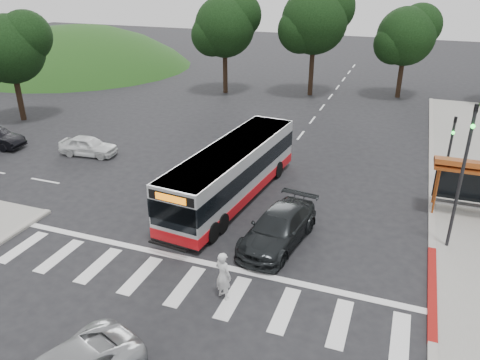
% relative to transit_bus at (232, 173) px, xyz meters
% --- Properties ---
extents(ground, '(140.00, 140.00, 0.00)m').
position_rel_transit_bus_xyz_m(ground, '(1.01, -2.71, -1.45)').
color(ground, black).
rests_on(ground, ground).
extents(sidewalk_east, '(4.00, 40.00, 0.12)m').
position_rel_transit_bus_xyz_m(sidewalk_east, '(12.01, 5.29, -1.39)').
color(sidewalk_east, gray).
rests_on(sidewalk_east, ground).
extents(curb_east, '(0.30, 40.00, 0.15)m').
position_rel_transit_bus_xyz_m(curb_east, '(10.01, 5.29, -1.38)').
color(curb_east, '#9E9991').
rests_on(curb_east, ground).
extents(curb_east_red, '(0.32, 6.00, 0.15)m').
position_rel_transit_bus_xyz_m(curb_east_red, '(10.01, -4.71, -1.38)').
color(curb_east_red, maroon).
rests_on(curb_east_red, ground).
extents(hillside_nw, '(44.00, 44.00, 10.00)m').
position_rel_transit_bus_xyz_m(hillside_nw, '(-30.99, 27.29, -1.45)').
color(hillside_nw, '#1A4516').
rests_on(hillside_nw, ground).
extents(crosswalk_ladder, '(18.00, 2.60, 0.01)m').
position_rel_transit_bus_xyz_m(crosswalk_ladder, '(1.01, -7.71, -1.45)').
color(crosswalk_ladder, silver).
rests_on(crosswalk_ladder, ground).
extents(bus_shelter, '(4.20, 1.60, 2.86)m').
position_rel_transit_bus_xyz_m(bus_shelter, '(11.81, 2.40, 0.90)').
color(bus_shelter, '#9B4619').
rests_on(bus_shelter, sidewalk_east).
extents(traffic_signal_ne_tall, '(0.18, 0.37, 6.50)m').
position_rel_transit_bus_xyz_m(traffic_signal_ne_tall, '(10.61, -1.22, 2.42)').
color(traffic_signal_ne_tall, black).
rests_on(traffic_signal_ne_tall, ground).
extents(traffic_signal_ne_short, '(0.18, 0.37, 4.00)m').
position_rel_transit_bus_xyz_m(traffic_signal_ne_short, '(10.61, 5.78, 1.02)').
color(traffic_signal_ne_short, black).
rests_on(traffic_signal_ne_short, ground).
extents(tree_north_a, '(6.60, 6.15, 10.17)m').
position_rel_transit_bus_xyz_m(tree_north_a, '(-0.90, 23.36, 5.47)').
color(tree_north_a, black).
rests_on(tree_north_a, ground).
extents(tree_north_b, '(5.72, 5.33, 8.43)m').
position_rel_transit_bus_xyz_m(tree_north_b, '(7.08, 25.35, 4.21)').
color(tree_north_b, black).
rests_on(tree_north_b, ground).
extents(tree_north_c, '(6.16, 5.74, 9.30)m').
position_rel_transit_bus_xyz_m(tree_north_c, '(-8.91, 21.36, 4.84)').
color(tree_north_c, black).
rests_on(tree_north_c, ground).
extents(tree_west_a, '(5.72, 5.33, 8.43)m').
position_rel_transit_bus_xyz_m(tree_west_a, '(-20.92, 7.35, 4.21)').
color(tree_west_a, black).
rests_on(tree_west_a, ground).
extents(transit_bus, '(3.53, 11.44, 2.91)m').
position_rel_transit_bus_xyz_m(transit_bus, '(0.00, 0.00, 0.00)').
color(transit_bus, silver).
rests_on(transit_bus, ground).
extents(pedestrian, '(0.84, 0.70, 1.96)m').
position_rel_transit_bus_xyz_m(pedestrian, '(2.66, -7.80, -0.47)').
color(pedestrian, silver).
rests_on(pedestrian, ground).
extents(dark_sedan, '(2.89, 5.50, 1.52)m').
position_rel_transit_bus_xyz_m(dark_sedan, '(3.51, -3.43, -0.69)').
color(dark_sedan, black).
rests_on(dark_sedan, ground).
extents(west_car_white, '(3.91, 1.91, 1.29)m').
position_rel_transit_bus_xyz_m(west_car_white, '(-11.12, 2.60, -0.81)').
color(west_car_white, silver).
rests_on(west_car_white, ground).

